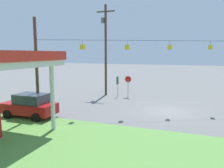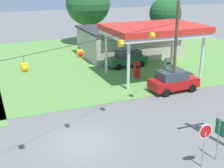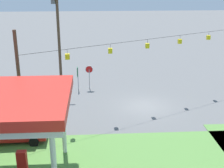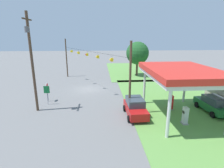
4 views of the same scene
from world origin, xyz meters
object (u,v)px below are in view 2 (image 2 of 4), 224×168
(route_sign, at_px, (219,132))
(tree_far_back, at_px, (165,13))
(gas_station_canopy, at_px, (154,30))
(fuel_pump_near, at_px, (137,71))
(car_at_pumps_front, at_px, (173,81))
(fuel_pump_far, at_px, (167,67))
(stop_sign_roadside, at_px, (205,136))
(tree_behind_station, at_px, (88,3))
(gas_station_store, at_px, (130,41))
(car_at_pumps_rear, at_px, (127,58))

(route_sign, height_order, tree_far_back, tree_far_back)
(gas_station_canopy, bearing_deg, fuel_pump_near, -179.95)
(tree_far_back, bearing_deg, gas_station_canopy, -127.21)
(car_at_pumps_front, bearing_deg, fuel_pump_far, 61.83)
(fuel_pump_near, distance_m, stop_sign_roadside, 15.44)
(fuel_pump_near, bearing_deg, tree_behind_station, 86.46)
(car_at_pumps_front, bearing_deg, gas_station_store, 78.63)
(car_at_pumps_rear, xyz_separation_m, tree_far_back, (7.88, 4.99, 4.10))
(fuel_pump_near, xyz_separation_m, stop_sign_roadside, (-3.75, -14.94, 0.99))
(fuel_pump_far, distance_m, tree_behind_station, 18.76)
(car_at_pumps_front, bearing_deg, tree_behind_station, 88.98)
(fuel_pump_near, height_order, car_at_pumps_rear, car_at_pumps_rear)
(gas_station_canopy, distance_m, fuel_pump_near, 4.24)
(gas_station_canopy, height_order, fuel_pump_far, gas_station_canopy)
(car_at_pumps_front, distance_m, stop_sign_roadside, 11.70)
(car_at_pumps_rear, bearing_deg, car_at_pumps_front, 88.50)
(stop_sign_roadside, distance_m, route_sign, 1.22)
(stop_sign_roadside, xyz_separation_m, tree_far_back, (12.66, 24.36, 3.24))
(gas_station_store, height_order, stop_sign_roadside, gas_station_store)
(fuel_pump_near, xyz_separation_m, car_at_pumps_front, (1.29, -4.42, 0.14))
(fuel_pump_far, relative_size, tree_behind_station, 0.19)
(route_sign, bearing_deg, gas_station_canopy, 73.56)
(car_at_pumps_rear, relative_size, route_sign, 1.92)
(car_at_pumps_rear, bearing_deg, stop_sign_roadside, 72.94)
(car_at_pumps_rear, bearing_deg, tree_far_back, -150.83)
(car_at_pumps_front, xyz_separation_m, car_at_pumps_rear, (-0.26, 8.85, -0.02))
(gas_station_canopy, xyz_separation_m, gas_station_store, (1.88, 9.08, -2.84))
(gas_station_store, height_order, route_sign, gas_station_store)
(car_at_pumps_rear, relative_size, tree_behind_station, 0.50)
(gas_station_store, xyz_separation_m, stop_sign_roadside, (-7.39, -24.02, -0.04))
(tree_behind_station, bearing_deg, fuel_pump_far, -82.32)
(fuel_pump_near, xyz_separation_m, fuel_pump_far, (3.51, 0.00, 0.00))
(fuel_pump_far, bearing_deg, gas_station_canopy, 179.95)
(tree_behind_station, bearing_deg, car_at_pumps_front, -89.52)
(fuel_pump_far, bearing_deg, car_at_pumps_rear, 119.27)
(tree_far_back, bearing_deg, gas_station_store, -176.34)
(car_at_pumps_front, height_order, route_sign, route_sign)
(fuel_pump_far, relative_size, car_at_pumps_front, 0.40)
(fuel_pump_far, bearing_deg, gas_station_store, 89.19)
(fuel_pump_far, distance_m, stop_sign_roadside, 16.64)
(gas_station_canopy, distance_m, fuel_pump_far, 4.24)
(stop_sign_roadside, height_order, route_sign, stop_sign_roadside)
(gas_station_store, relative_size, car_at_pumps_front, 2.75)
(fuel_pump_far, xyz_separation_m, stop_sign_roadside, (-7.27, -14.94, 0.99))
(fuel_pump_far, relative_size, tree_far_back, 0.24)
(tree_far_back, bearing_deg, car_at_pumps_rear, -147.65)
(fuel_pump_near, xyz_separation_m, tree_far_back, (8.91, 9.42, 4.22))
(fuel_pump_far, bearing_deg, car_at_pumps_front, -116.67)
(gas_station_canopy, height_order, tree_behind_station, tree_behind_station)
(gas_station_canopy, relative_size, car_at_pumps_rear, 2.02)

